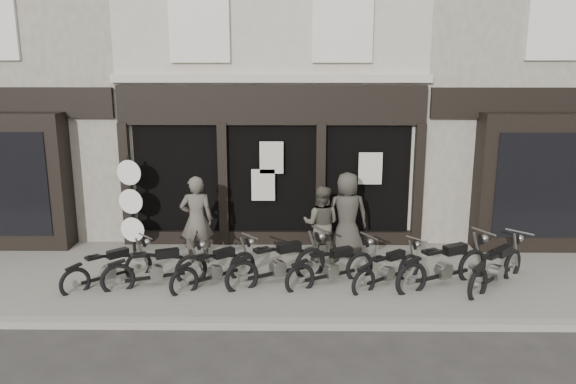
{
  "coord_description": "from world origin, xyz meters",
  "views": [
    {
      "loc": [
        0.52,
        -10.05,
        4.43
      ],
      "look_at": [
        0.4,
        1.6,
        1.71
      ],
      "focal_mm": 35.0,
      "sensor_mm": 36.0,
      "label": 1
    }
  ],
  "objects_px": {
    "motorcycle_4": "(332,270)",
    "man_right": "(347,214)",
    "motorcycle_2": "(215,271)",
    "motorcycle_3": "(278,267)",
    "motorcycle_6": "(444,269)",
    "man_centre": "(321,224)",
    "advert_sign_post": "(132,209)",
    "motorcycle_0": "(109,271)",
    "motorcycle_5": "(388,272)",
    "motorcycle_1": "(157,271)",
    "man_left": "(197,220)",
    "motorcycle_7": "(497,271)"
  },
  "relations": [
    {
      "from": "motorcycle_4",
      "to": "man_right",
      "type": "xyz_separation_m",
      "value": [
        0.44,
        1.66,
        0.69
      ]
    },
    {
      "from": "motorcycle_2",
      "to": "motorcycle_3",
      "type": "bearing_deg",
      "value": -35.62
    },
    {
      "from": "motorcycle_4",
      "to": "motorcycle_6",
      "type": "distance_m",
      "value": 2.21
    },
    {
      "from": "man_centre",
      "to": "advert_sign_post",
      "type": "height_order",
      "value": "advert_sign_post"
    },
    {
      "from": "motorcycle_0",
      "to": "advert_sign_post",
      "type": "relative_size",
      "value": 0.66
    },
    {
      "from": "motorcycle_2",
      "to": "motorcycle_3",
      "type": "height_order",
      "value": "motorcycle_3"
    },
    {
      "from": "motorcycle_5",
      "to": "advert_sign_post",
      "type": "distance_m",
      "value": 5.92
    },
    {
      "from": "motorcycle_0",
      "to": "motorcycle_2",
      "type": "xyz_separation_m",
      "value": [
        2.12,
        -0.01,
        0.01
      ]
    },
    {
      "from": "motorcycle_1",
      "to": "motorcycle_6",
      "type": "bearing_deg",
      "value": -21.32
    },
    {
      "from": "motorcycle_5",
      "to": "man_left",
      "type": "distance_m",
      "value": 4.2
    },
    {
      "from": "motorcycle_0",
      "to": "man_centre",
      "type": "relative_size",
      "value": 0.92
    },
    {
      "from": "advert_sign_post",
      "to": "man_left",
      "type": "bearing_deg",
      "value": -13.04
    },
    {
      "from": "man_left",
      "to": "advert_sign_post",
      "type": "distance_m",
      "value": 1.74
    },
    {
      "from": "motorcycle_2",
      "to": "motorcycle_5",
      "type": "xyz_separation_m",
      "value": [
        3.42,
        0.01,
        -0.02
      ]
    },
    {
      "from": "motorcycle_2",
      "to": "motorcycle_6",
      "type": "bearing_deg",
      "value": -40.87
    },
    {
      "from": "man_left",
      "to": "motorcycle_5",
      "type": "bearing_deg",
      "value": 156.66
    },
    {
      "from": "motorcycle_0",
      "to": "motorcycle_7",
      "type": "height_order",
      "value": "motorcycle_7"
    },
    {
      "from": "motorcycle_5",
      "to": "advert_sign_post",
      "type": "xyz_separation_m",
      "value": [
        -5.57,
        1.87,
        0.79
      ]
    },
    {
      "from": "man_left",
      "to": "man_centre",
      "type": "relative_size",
      "value": 1.15
    },
    {
      "from": "motorcycle_6",
      "to": "man_left",
      "type": "relative_size",
      "value": 1.09
    },
    {
      "from": "man_left",
      "to": "motorcycle_0",
      "type": "bearing_deg",
      "value": 30.6
    },
    {
      "from": "motorcycle_1",
      "to": "advert_sign_post",
      "type": "relative_size",
      "value": 0.84
    },
    {
      "from": "advert_sign_post",
      "to": "motorcycle_2",
      "type": "bearing_deg",
      "value": -31.19
    },
    {
      "from": "motorcycle_2",
      "to": "motorcycle_0",
      "type": "bearing_deg",
      "value": 139.08
    },
    {
      "from": "motorcycle_1",
      "to": "man_centre",
      "type": "relative_size",
      "value": 1.17
    },
    {
      "from": "motorcycle_3",
      "to": "motorcycle_7",
      "type": "bearing_deg",
      "value": -31.69
    },
    {
      "from": "motorcycle_3",
      "to": "man_left",
      "type": "height_order",
      "value": "man_left"
    },
    {
      "from": "motorcycle_3",
      "to": "man_centre",
      "type": "distance_m",
      "value": 1.64
    },
    {
      "from": "motorcycle_0",
      "to": "man_left",
      "type": "height_order",
      "value": "man_left"
    },
    {
      "from": "advert_sign_post",
      "to": "motorcycle_3",
      "type": "bearing_deg",
      "value": -17.52
    },
    {
      "from": "motorcycle_0",
      "to": "motorcycle_5",
      "type": "xyz_separation_m",
      "value": [
        5.54,
        0.01,
        -0.01
      ]
    },
    {
      "from": "man_centre",
      "to": "motorcycle_1",
      "type": "bearing_deg",
      "value": 35.63
    },
    {
      "from": "motorcycle_6",
      "to": "advert_sign_post",
      "type": "relative_size",
      "value": 0.9
    },
    {
      "from": "motorcycle_3",
      "to": "motorcycle_7",
      "type": "distance_m",
      "value": 4.3
    },
    {
      "from": "motorcycle_1",
      "to": "advert_sign_post",
      "type": "xyz_separation_m",
      "value": [
        -1.0,
        1.96,
        0.75
      ]
    },
    {
      "from": "man_left",
      "to": "man_right",
      "type": "relative_size",
      "value": 1.01
    },
    {
      "from": "motorcycle_4",
      "to": "man_right",
      "type": "bearing_deg",
      "value": 45.99
    },
    {
      "from": "motorcycle_4",
      "to": "advert_sign_post",
      "type": "relative_size",
      "value": 0.8
    },
    {
      "from": "motorcycle_0",
      "to": "motorcycle_5",
      "type": "bearing_deg",
      "value": -43.44
    },
    {
      "from": "motorcycle_7",
      "to": "motorcycle_1",
      "type": "bearing_deg",
      "value": 135.02
    },
    {
      "from": "motorcycle_5",
      "to": "motorcycle_0",
      "type": "bearing_deg",
      "value": 141.74
    },
    {
      "from": "motorcycle_2",
      "to": "motorcycle_5",
      "type": "relative_size",
      "value": 1.02
    },
    {
      "from": "man_left",
      "to": "advert_sign_post",
      "type": "height_order",
      "value": "advert_sign_post"
    },
    {
      "from": "motorcycle_2",
      "to": "motorcycle_3",
      "type": "distance_m",
      "value": 1.25
    },
    {
      "from": "motorcycle_7",
      "to": "man_right",
      "type": "height_order",
      "value": "man_right"
    },
    {
      "from": "motorcycle_3",
      "to": "man_left",
      "type": "xyz_separation_m",
      "value": [
        -1.79,
        1.09,
        0.66
      ]
    },
    {
      "from": "man_left",
      "to": "advert_sign_post",
      "type": "relative_size",
      "value": 0.82
    },
    {
      "from": "motorcycle_0",
      "to": "motorcycle_6",
      "type": "xyz_separation_m",
      "value": [
        6.63,
        -0.02,
        0.07
      ]
    },
    {
      "from": "motorcycle_3",
      "to": "advert_sign_post",
      "type": "distance_m",
      "value": 3.89
    },
    {
      "from": "motorcycle_1",
      "to": "man_left",
      "type": "bearing_deg",
      "value": 42.8
    }
  ]
}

